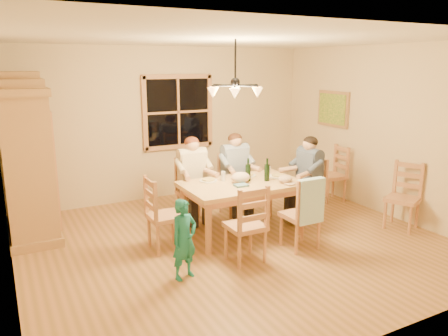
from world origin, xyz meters
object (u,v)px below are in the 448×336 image
adult_slate_man (309,168)px  armoire (27,163)px  adult_plaid_man (235,164)px  chair_near_right (300,226)px  chair_far_right (235,196)px  chair_spare_back (331,184)px  chair_near_left (245,237)px  chair_end_left (166,227)px  chair_far_left (193,202)px  wine_bottle_b (267,170)px  chandelier (235,90)px  wine_bottle_a (248,170)px  chair_end_right (307,202)px  child (184,239)px  dining_table (243,190)px  adult_woman (193,169)px  chair_spare_front (402,209)px

adult_slate_man → armoire: bearing=70.3°
adult_plaid_man → chair_near_right: bearing=93.4°
chair_far_right → chair_spare_back: 1.88m
chair_near_left → chair_end_left: 1.09m
chair_far_left → wine_bottle_b: 1.32m
chandelier → adult_slate_man: 1.90m
wine_bottle_a → wine_bottle_b: bearing=-28.8°
chair_far_left → chair_end_right: bearing=153.4°
chandelier → chair_end_left: (-0.91, 0.23, -1.77)m
chair_near_right → child: bearing=-177.7°
dining_table → adult_woman: adult_woman is taller
chair_end_right → adult_slate_man: (-0.00, -0.00, 0.54)m
armoire → wine_bottle_a: (2.80, -1.31, -0.13)m
chandelier → adult_slate_man: (1.42, 0.23, -1.24)m
armoire → adult_plaid_man: size_ratio=2.63×
dining_table → child: 1.54m
armoire → chair_end_left: armoire is taller
chair_near_right → adult_woman: size_ratio=1.13×
wine_bottle_b → chair_spare_back: wine_bottle_b is taller
chair_far_left → chair_end_left: size_ratio=1.00×
chair_near_right → adult_woman: adult_woman is taller
chandelier → adult_slate_man: chandelier is taller
chair_end_right → chair_spare_front: same height
chair_end_right → child: chair_end_right is taller
chandelier → child: bearing=-147.6°
chair_near_left → wine_bottle_a: (0.54, 0.85, 0.62)m
chair_near_right → child: 1.69m
chair_far_right → child: size_ratio=1.06×
chair_spare_front → chair_far_left: bearing=33.1°
adult_woman → wine_bottle_a: (0.54, -0.74, 0.08)m
wine_bottle_b → child: 1.86m
adult_plaid_man → chair_far_right: bearing=90.0°
armoire → dining_table: bearing=-27.2°
wine_bottle_a → chair_end_left: bearing=-177.4°
chandelier → chair_far_right: (0.58, 1.02, -1.77)m
wine_bottle_b → chair_spare_front: 2.12m
chair_far_right → chair_near_right: size_ratio=1.00×
chair_far_right → adult_plaid_man: adult_plaid_man is taller
chair_far_left → chair_spare_front: 3.13m
chair_far_left → chair_end_right: same height
armoire → chair_end_right: (3.85, -1.37, -0.75)m
armoire → chair_end_left: size_ratio=2.32×
wine_bottle_b → chair_near_left: bearing=-137.2°
chandelier → chair_near_left: size_ratio=0.78×
armoire → chair_far_right: bearing=-10.9°
chair_near_left → chair_end_left: (-0.75, 0.79, 0.00)m
adult_woman → chair_spare_front: 3.18m
chair_near_left → chair_far_right: bearing=64.8°
chair_near_right → armoire: bearing=145.0°
chair_far_left → adult_woman: size_ratio=1.13×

